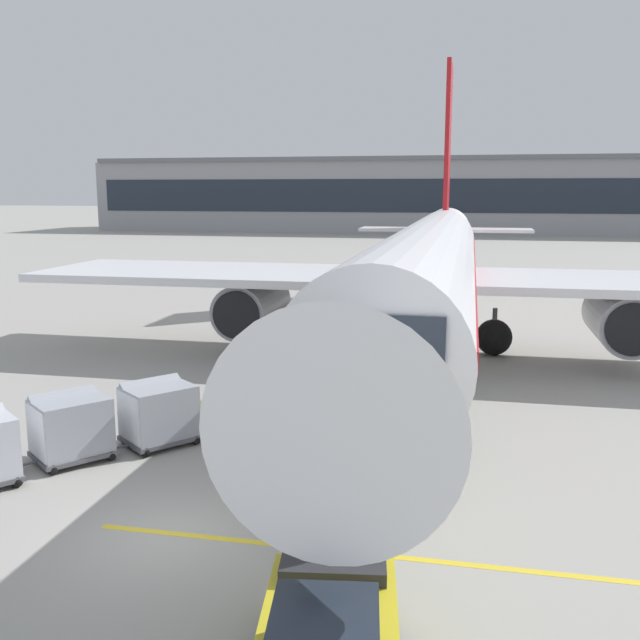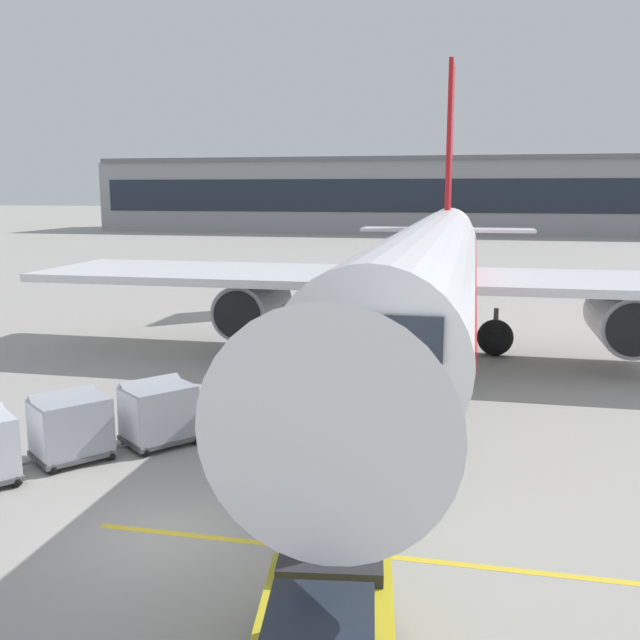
{
  "view_description": "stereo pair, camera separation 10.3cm",
  "coord_description": "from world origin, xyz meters",
  "views": [
    {
      "loc": [
        6.34,
        -13.47,
        7.41
      ],
      "look_at": [
        1.64,
        8.43,
        3.34
      ],
      "focal_mm": 40.22,
      "sensor_mm": 36.0,
      "label": 1
    },
    {
      "loc": [
        6.44,
        -13.45,
        7.41
      ],
      "look_at": [
        1.64,
        8.43,
        3.34
      ],
      "focal_mm": 40.22,
      "sensor_mm": 36.0,
      "label": 2
    }
  ],
  "objects": [
    {
      "name": "belt_loader",
      "position": [
        -0.3,
        8.37,
        0.87
      ],
      "size": [
        4.59,
        4.67,
        3.02
      ],
      "color": "gold",
      "rests_on": "ground"
    },
    {
      "name": "ground_plane",
      "position": [
        0.0,
        0.0,
        0.0
      ],
      "size": [
        600.0,
        600.0,
        0.0
      ],
      "primitive_type": "plane",
      "color": "#9E9B93"
    },
    {
      "name": "ground_crew_by_carts",
      "position": [
        -0.39,
        6.62,
        1.0
      ],
      "size": [
        0.34,
        0.55,
        1.74
      ],
      "color": "#514C42",
      "rests_on": "ground"
    },
    {
      "name": "parked_airplane",
      "position": [
        4.44,
        18.36,
        4.02
      ],
      "size": [
        35.93,
        46.38,
        15.76
      ],
      "color": "white",
      "rests_on": "ground"
    },
    {
      "name": "ground_crew_marshaller",
      "position": [
        -3.24,
        4.84,
        1.0
      ],
      "size": [
        0.49,
        0.41,
        1.74
      ],
      "color": "#514C42",
      "rests_on": "ground"
    },
    {
      "name": "baggage_cart_lead",
      "position": [
        -2.57,
        5.31,
        1.0
      ],
      "size": [
        2.5,
        2.63,
        1.91
      ],
      "color": "#515156",
      "rests_on": "ground"
    },
    {
      "name": "safety_cone_engine_keepout",
      "position": [
        -3.87,
        18.58,
        0.35
      ],
      "size": [
        0.63,
        0.63,
        0.71
      ],
      "color": "black",
      "rests_on": "ground"
    },
    {
      "name": "ground_crew_by_loader",
      "position": [
        -0.3,
        7.43,
        1.0
      ],
      "size": [
        0.43,
        0.44,
        1.74
      ],
      "color": "#333847",
      "rests_on": "ground"
    },
    {
      "name": "terminal_building",
      "position": [
        6.07,
        118.08,
        6.46
      ],
      "size": [
        135.67,
        19.98,
        13.02
      ],
      "color": "#939399",
      "rests_on": "ground"
    },
    {
      "name": "apron_guidance_line_stop_bar",
      "position": [
        4.44,
        0.12,
        0.0
      ],
      "size": [
        12.0,
        0.2,
        0.01
      ],
      "color": "yellow",
      "rests_on": "ground"
    },
    {
      "name": "apron_guidance_line_lead_in",
      "position": [
        4.67,
        17.55,
        0.0
      ],
      "size": [
        0.2,
        110.0,
        0.01
      ],
      "color": "yellow",
      "rests_on": "ground"
    },
    {
      "name": "baggage_cart_second",
      "position": [
        -4.39,
        3.61,
        1.0
      ],
      "size": [
        2.5,
        2.63,
        1.91
      ],
      "color": "#515156",
      "rests_on": "ground"
    }
  ]
}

